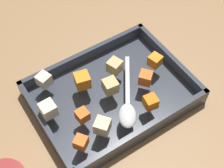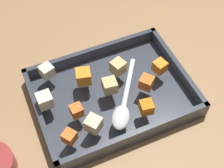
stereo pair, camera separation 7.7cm
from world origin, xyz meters
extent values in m
plane|color=#936D47|center=(0.00, 0.00, 0.00)|extent=(4.00, 4.00, 0.00)
cube|color=#333842|center=(-0.02, 0.01, 0.01)|extent=(0.37, 0.27, 0.01)
cube|color=#333842|center=(-0.02, -0.13, 0.03)|extent=(0.37, 0.01, 0.03)
cube|color=#333842|center=(-0.02, 0.14, 0.03)|extent=(0.37, 0.01, 0.03)
cube|color=#333842|center=(-0.20, 0.01, 0.03)|extent=(0.01, 0.27, 0.03)
cube|color=#333842|center=(0.16, 0.01, 0.03)|extent=(0.01, 0.27, 0.03)
cube|color=orange|center=(0.06, -0.02, 0.06)|extent=(0.04, 0.04, 0.03)
cube|color=orange|center=(0.11, 0.01, 0.06)|extent=(0.03, 0.03, 0.03)
cube|color=orange|center=(0.02, -0.09, 0.06)|extent=(0.03, 0.03, 0.03)
cube|color=orange|center=(-0.07, 0.05, 0.07)|extent=(0.04, 0.04, 0.03)
cube|color=orange|center=(-0.16, -0.09, 0.06)|extent=(0.04, 0.04, 0.03)
cube|color=orange|center=(-0.12, -0.03, 0.06)|extent=(0.03, 0.03, 0.03)
cube|color=tan|center=(-0.03, 0.00, 0.06)|extent=(0.04, 0.04, 0.03)
cube|color=tan|center=(0.01, 0.04, 0.06)|extent=(0.04, 0.04, 0.03)
cube|color=beige|center=(-0.15, 0.10, 0.06)|extent=(0.04, 0.04, 0.03)
cube|color=beige|center=(-0.18, 0.02, 0.07)|extent=(0.03, 0.03, 0.03)
cube|color=beige|center=(-0.10, -0.08, 0.06)|extent=(0.04, 0.04, 0.03)
ellipsoid|color=silver|center=(-0.04, -0.08, 0.06)|extent=(0.07, 0.07, 0.02)
cube|color=silver|center=(0.02, 0.00, 0.05)|extent=(0.09, 0.13, 0.01)
camera|label=1|loc=(-0.27, -0.37, 0.68)|focal=52.47mm
camera|label=2|loc=(-0.20, -0.41, 0.68)|focal=52.47mm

